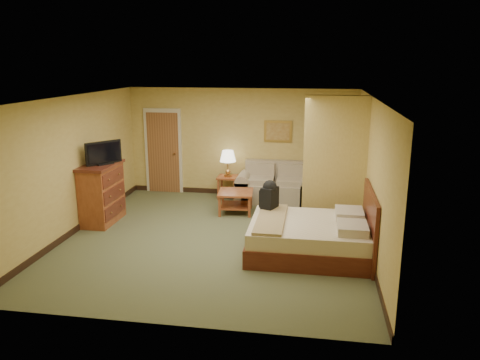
% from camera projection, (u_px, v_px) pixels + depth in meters
% --- Properties ---
extents(floor, '(6.00, 6.00, 0.00)m').
position_uv_depth(floor, '(216.00, 238.00, 8.75)').
color(floor, '#525939').
rests_on(floor, ground).
extents(ceiling, '(6.00, 6.00, 0.00)m').
position_uv_depth(ceiling, '(214.00, 98.00, 8.10)').
color(ceiling, white).
rests_on(ceiling, back_wall).
extents(back_wall, '(5.50, 0.02, 2.60)m').
position_uv_depth(back_wall, '(241.00, 143.00, 11.30)').
color(back_wall, tan).
rests_on(back_wall, floor).
extents(left_wall, '(0.02, 6.00, 2.60)m').
position_uv_depth(left_wall, '(73.00, 165.00, 8.85)').
color(left_wall, tan).
rests_on(left_wall, floor).
extents(right_wall, '(0.02, 6.00, 2.60)m').
position_uv_depth(right_wall, '(372.00, 176.00, 8.00)').
color(right_wall, tan).
rests_on(right_wall, floor).
extents(partition, '(1.20, 0.15, 2.60)m').
position_uv_depth(partition, '(335.00, 164.00, 8.98)').
color(partition, tan).
rests_on(partition, floor).
extents(door, '(0.94, 0.16, 2.10)m').
position_uv_depth(door, '(163.00, 151.00, 11.63)').
color(door, beige).
rests_on(door, floor).
extents(baseboard, '(5.50, 0.02, 0.12)m').
position_uv_depth(baseboard, '(241.00, 192.00, 11.59)').
color(baseboard, black).
rests_on(baseboard, floor).
extents(loveseat, '(1.83, 0.85, 0.92)m').
position_uv_depth(loveseat, '(275.00, 189.00, 11.00)').
color(loveseat, tan).
rests_on(loveseat, floor).
extents(side_table, '(0.49, 0.49, 0.54)m').
position_uv_depth(side_table, '(228.00, 184.00, 11.23)').
color(side_table, brown).
rests_on(side_table, floor).
extents(table_lamp, '(0.38, 0.38, 0.63)m').
position_uv_depth(table_lamp, '(228.00, 157.00, 11.07)').
color(table_lamp, '#AC793F').
rests_on(table_lamp, side_table).
extents(coffee_table, '(0.80, 0.80, 0.47)m').
position_uv_depth(coffee_table, '(236.00, 197.00, 10.15)').
color(coffee_table, brown).
rests_on(coffee_table, floor).
extents(wall_picture, '(0.66, 0.04, 0.51)m').
position_uv_depth(wall_picture, '(278.00, 131.00, 11.06)').
color(wall_picture, '#B78E3F').
rests_on(wall_picture, back_wall).
extents(dresser, '(0.60, 1.14, 1.22)m').
position_uv_depth(dresser, '(102.00, 193.00, 9.49)').
color(dresser, brown).
rests_on(dresser, floor).
extents(tv, '(0.50, 0.64, 0.46)m').
position_uv_depth(tv, '(104.00, 153.00, 9.27)').
color(tv, black).
rests_on(tv, dresser).
extents(bed, '(2.10, 1.79, 1.16)m').
position_uv_depth(bed, '(315.00, 236.00, 7.97)').
color(bed, '#4D1B12').
rests_on(bed, floor).
extents(backpack, '(0.33, 0.38, 0.56)m').
position_uv_depth(backpack, '(270.00, 195.00, 8.49)').
color(backpack, black).
rests_on(backpack, bed).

